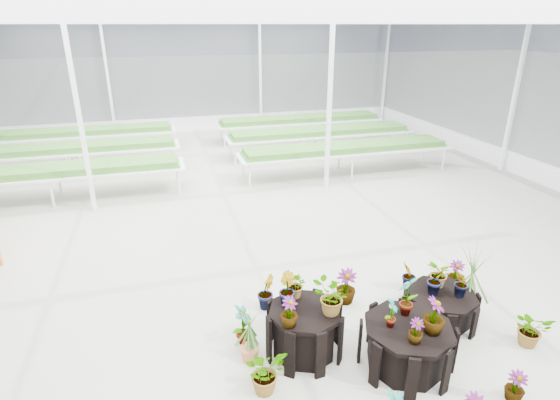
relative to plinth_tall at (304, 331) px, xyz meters
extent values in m
plane|color=gray|center=(-0.31, 2.06, -0.35)|extent=(24.00, 24.00, 0.00)
cylinder|color=black|center=(0.00, 0.00, 0.00)|extent=(1.11, 1.11, 0.69)
cylinder|color=black|center=(1.20, -0.60, -0.03)|extent=(1.54, 1.54, 0.63)
cylinder|color=black|center=(2.20, 0.10, -0.11)|extent=(1.36, 1.36, 0.48)
imported|color=#376626|center=(-0.20, 0.18, 0.59)|extent=(0.21, 0.27, 0.48)
imported|color=#376626|center=(0.29, -0.18, 0.59)|extent=(0.54, 0.51, 0.49)
imported|color=#376626|center=(-0.02, 0.31, 0.54)|extent=(0.45, 0.45, 0.38)
imported|color=#376626|center=(-0.30, -0.26, 0.55)|extent=(0.30, 0.30, 0.40)
imported|color=#376626|center=(0.96, -0.55, 0.49)|extent=(0.25, 0.26, 0.41)
imported|color=#376626|center=(1.41, -0.78, 0.52)|extent=(0.38, 0.38, 0.48)
imported|color=#376626|center=(1.28, -0.36, 0.57)|extent=(0.36, 0.35, 0.57)
imported|color=#376626|center=(1.10, -0.89, 0.44)|extent=(0.20, 0.20, 0.32)
imported|color=#376626|center=(2.08, 0.13, 0.37)|extent=(0.27, 0.22, 0.48)
imported|color=#376626|center=(2.38, -0.04, 0.35)|extent=(0.29, 0.31, 0.44)
imported|color=#376626|center=(2.24, 0.28, 0.35)|extent=(0.40, 0.44, 0.43)
imported|color=#376626|center=(-0.67, -0.51, -0.07)|extent=(0.65, 0.62, 0.55)
imported|color=#376626|center=(-0.77, 0.39, -0.03)|extent=(0.36, 0.40, 0.64)
imported|color=#376626|center=(2.15, -1.47, -0.14)|extent=(0.32, 0.32, 0.41)
imported|color=#376626|center=(3.10, -0.71, -0.09)|extent=(0.56, 0.52, 0.52)
imported|color=#376626|center=(3.01, 0.85, -0.11)|extent=(0.38, 0.38, 0.47)
imported|color=#376626|center=(2.19, 0.98, -0.08)|extent=(0.37, 0.37, 0.53)
imported|color=#376626|center=(1.02, 0.93, -0.06)|extent=(0.45, 0.45, 0.58)
imported|color=#376626|center=(-0.25, 1.14, -0.06)|extent=(0.39, 0.40, 0.57)
camera|label=1|loc=(-1.61, -4.54, 3.85)|focal=28.00mm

